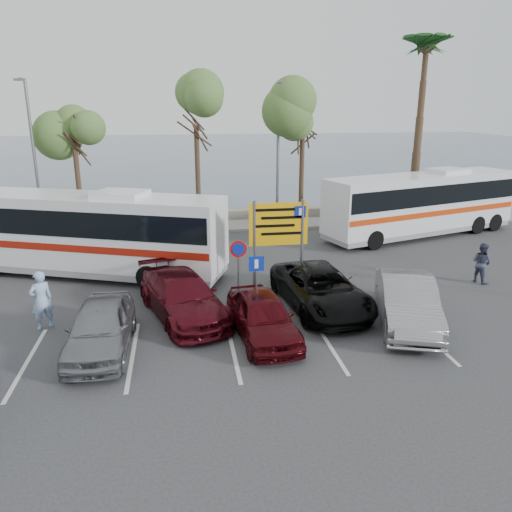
{
  "coord_description": "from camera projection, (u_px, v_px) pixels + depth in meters",
  "views": [
    {
      "loc": [
        -2.54,
        -14.34,
        6.97
      ],
      "look_at": [
        0.13,
        3.0,
        1.57
      ],
      "focal_mm": 35.0,
      "sensor_mm": 36.0,
      "label": 1
    }
  ],
  "objects": [
    {
      "name": "ground",
      "position": [
        266.0,
        330.0,
        15.97
      ],
      "size": [
        120.0,
        120.0,
        0.0
      ],
      "primitive_type": "plane",
      "color": "#333336",
      "rests_on": "ground"
    },
    {
      "name": "kerb_strip",
      "position": [
        225.0,
        226.0,
        29.17
      ],
      "size": [
        44.0,
        2.4,
        0.15
      ],
      "primitive_type": "cube",
      "color": "gray",
      "rests_on": "ground"
    },
    {
      "name": "seawall",
      "position": [
        222.0,
        215.0,
        31.0
      ],
      "size": [
        48.0,
        0.8,
        0.6
      ],
      "primitive_type": "cube",
      "color": "gray",
      "rests_on": "ground"
    },
    {
      "name": "sea",
      "position": [
        196.0,
        153.0,
        72.65
      ],
      "size": [
        140.0,
        140.0,
        0.0
      ],
      "primitive_type": "plane",
      "color": "#3A4C5D",
      "rests_on": "ground"
    },
    {
      "name": "tree_left",
      "position": [
        72.0,
        122.0,
        26.27
      ],
      "size": [
        3.2,
        3.2,
        7.2
      ],
      "color": "#382619",
      "rests_on": "kerb_strip"
    },
    {
      "name": "tree_mid",
      "position": [
        196.0,
        109.0,
        27.02
      ],
      "size": [
        3.2,
        3.2,
        8.0
      ],
      "color": "#382619",
      "rests_on": "kerb_strip"
    },
    {
      "name": "tree_right",
      "position": [
        303.0,
        118.0,
        28.04
      ],
      "size": [
        3.2,
        3.2,
        7.4
      ],
      "color": "#382619",
      "rests_on": "kerb_strip"
    },
    {
      "name": "palm_tree",
      "position": [
        426.0,
        49.0,
        27.96
      ],
      "size": [
        4.8,
        4.8,
        11.2
      ],
      "color": "#382619",
      "rests_on": "kerb_strip"
    },
    {
      "name": "street_lamp_left",
      "position": [
        33.0,
        150.0,
        25.94
      ],
      "size": [
        0.45,
        1.15,
        8.01
      ],
      "color": "slate",
      "rests_on": "kerb_strip"
    },
    {
      "name": "street_lamp_right",
      "position": [
        278.0,
        147.0,
        27.82
      ],
      "size": [
        0.45,
        1.15,
        8.01
      ],
      "color": "slate",
      "rests_on": "kerb_strip"
    },
    {
      "name": "direction_sign",
      "position": [
        279.0,
        231.0,
        18.42
      ],
      "size": [
        2.2,
        0.12,
        3.6
      ],
      "color": "slate",
      "rests_on": "ground"
    },
    {
      "name": "sign_no_stop",
      "position": [
        238.0,
        262.0,
        17.67
      ],
      "size": [
        0.6,
        0.08,
        2.35
      ],
      "color": "slate",
      "rests_on": "ground"
    },
    {
      "name": "sign_parking",
      "position": [
        256.0,
        279.0,
        16.26
      ],
      "size": [
        0.5,
        0.07,
        2.25
      ],
      "color": "slate",
      "rests_on": "ground"
    },
    {
      "name": "lane_markings",
      "position": [
        234.0,
        347.0,
        14.86
      ],
      "size": [
        12.02,
        4.2,
        0.01
      ],
      "primitive_type": null,
      "color": "silver",
      "rests_on": "ground"
    },
    {
      "name": "coach_bus_left",
      "position": [
        85.0,
        236.0,
        20.67
      ],
      "size": [
        11.74,
        6.48,
        3.62
      ],
      "color": "white",
      "rests_on": "ground"
    },
    {
      "name": "coach_bus_right",
      "position": [
        421.0,
        206.0,
        26.9
      ],
      "size": [
        11.61,
        5.8,
        3.56
      ],
      "color": "white",
      "rests_on": "ground"
    },
    {
      "name": "car_silver_a",
      "position": [
        100.0,
        327.0,
        14.48
      ],
      "size": [
        1.83,
        4.34,
        1.47
      ],
      "primitive_type": "imported",
      "rotation": [
        0.0,
        0.0,
        -0.02
      ],
      "color": "gray",
      "rests_on": "ground"
    },
    {
      "name": "car_maroon",
      "position": [
        183.0,
        296.0,
        16.79
      ],
      "size": [
        3.5,
        5.41,
        1.46
      ],
      "primitive_type": "imported",
      "rotation": [
        0.0,
        0.0,
        0.31
      ],
      "color": "#4D0C16",
      "rests_on": "ground"
    },
    {
      "name": "car_red",
      "position": [
        263.0,
        316.0,
        15.29
      ],
      "size": [
        2.11,
        4.29,
        1.41
      ],
      "primitive_type": "imported",
      "rotation": [
        0.0,
        0.0,
        0.11
      ],
      "color": "#470A0F",
      "rests_on": "ground"
    },
    {
      "name": "suv_black",
      "position": [
        321.0,
        289.0,
        17.49
      ],
      "size": [
        2.97,
        5.42,
        1.44
      ],
      "primitive_type": "imported",
      "rotation": [
        0.0,
        0.0,
        0.12
      ],
      "color": "black",
      "rests_on": "ground"
    },
    {
      "name": "car_silver_b",
      "position": [
        407.0,
        302.0,
        16.17
      ],
      "size": [
        3.02,
        5.09,
        1.59
      ],
      "primitive_type": "imported",
      "rotation": [
        0.0,
        0.0,
        -0.3
      ],
      "color": "gray",
      "rests_on": "ground"
    },
    {
      "name": "pedestrian_near",
      "position": [
        41.0,
        300.0,
        15.84
      ],
      "size": [
        0.85,
        0.77,
        1.94
      ],
      "primitive_type": "imported",
      "rotation": [
        0.0,
        0.0,
        3.71
      ],
      "color": "#9CBAE3",
      "rests_on": "ground"
    },
    {
      "name": "pedestrian_far",
      "position": [
        481.0,
        263.0,
        20.02
      ],
      "size": [
        0.89,
        0.98,
        1.65
      ],
      "primitive_type": "imported",
      "rotation": [
        0.0,
        0.0,
        1.97
      ],
      "color": "#383D55",
      "rests_on": "ground"
    }
  ]
}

